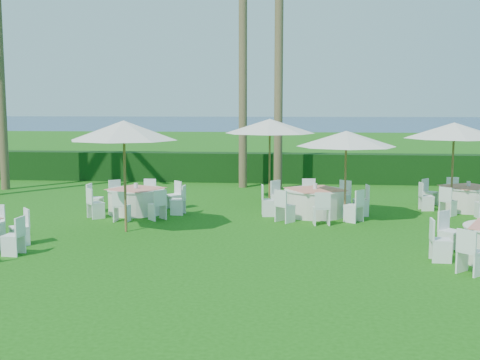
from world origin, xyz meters
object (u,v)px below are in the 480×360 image
object	(u,v)px
banquet_table_e	(315,202)
umbrella_a	(124,130)
umbrella_b	(346,139)
umbrella_d	(454,130)
banquet_table_d	(136,200)
umbrella_c	(270,126)
banquet_table_f	(468,198)

from	to	relation	value
banquet_table_e	umbrella_a	distance (m)	5.88
umbrella_b	umbrella_d	xyz separation A→B (m)	(3.20, 1.51, 0.18)
banquet_table_d	umbrella_c	size ratio (longest dim) A/B	0.99
banquet_table_d	umbrella_a	world-z (taller)	umbrella_a
umbrella_a	umbrella_b	world-z (taller)	umbrella_a
umbrella_d	banquet_table_d	bearing A→B (deg)	-173.17
banquet_table_d	umbrella_b	xyz separation A→B (m)	(6.02, -0.41, 1.86)
banquet_table_d	umbrella_d	xyz separation A→B (m)	(9.22, 1.10, 2.04)
banquet_table_e	umbrella_c	xyz separation A→B (m)	(-1.45, 2.56, 2.07)
umbrella_a	umbrella_d	distance (m)	9.50
banquet_table_d	banquet_table_e	world-z (taller)	banquet_table_e
banquet_table_d	umbrella_a	distance (m)	3.37
banquet_table_f	umbrella_c	distance (m)	6.52
umbrella_b	umbrella_c	bearing A→B (deg)	125.75
banquet_table_d	banquet_table_e	size ratio (longest dim) A/B	0.95
banquet_table_e	umbrella_b	bearing A→B (deg)	-35.48
banquet_table_f	banquet_table_d	bearing A→B (deg)	-171.01
umbrella_a	umbrella_b	distance (m)	5.97
banquet_table_d	umbrella_a	bearing A→B (deg)	-79.86
banquet_table_d	banquet_table_e	xyz separation A→B (m)	(5.21, 0.17, 0.02)
umbrella_a	umbrella_b	xyz separation A→B (m)	(5.56, 2.15, -0.29)
umbrella_d	umbrella_c	bearing A→B (deg)	163.43
umbrella_a	umbrella_d	size ratio (longest dim) A/B	0.96
umbrella_c	umbrella_b	bearing A→B (deg)	-54.25
banquet_table_d	umbrella_b	world-z (taller)	umbrella_b
umbrella_a	umbrella_d	world-z (taller)	umbrella_a
banquet_table_d	umbrella_a	size ratio (longest dim) A/B	1.05
banquet_table_f	umbrella_b	size ratio (longest dim) A/B	1.07
banquet_table_e	umbrella_d	xyz separation A→B (m)	(4.01, 0.94, 2.02)
banquet_table_d	umbrella_b	distance (m)	6.31
banquet_table_d	banquet_table_f	size ratio (longest dim) A/B	1.01
umbrella_a	umbrella_c	xyz separation A→B (m)	(3.30, 5.29, -0.06)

